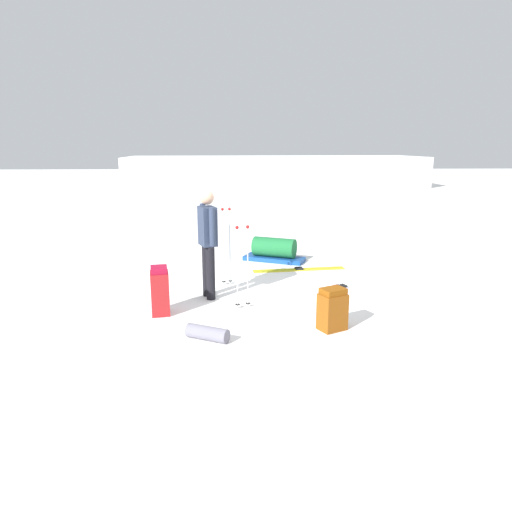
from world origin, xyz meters
TOP-DOWN VIEW (x-y plane):
  - ground_plane at (0.00, 0.00)m, footprint 80.00×80.00m
  - distant_snow_ridge at (1.85, 20.77)m, footprint 17.16×5.91m
  - skier_standing at (-0.74, 0.12)m, footprint 0.33×0.54m
  - ski_pair_near at (1.47, 0.54)m, footprint 0.87×1.78m
  - ski_pair_far at (0.90, 1.72)m, footprint 1.80×0.39m
  - backpack_large_dark at (-1.39, -0.60)m, footprint 0.31×0.36m
  - backpack_bright at (0.95, -1.27)m, footprint 0.42×0.38m
  - ski_poles_planted_near at (-0.48, 0.81)m, footprint 0.19×0.10m
  - ski_poles_planted_far at (-0.21, -0.39)m, footprint 0.22×0.12m
  - gear_sled at (0.47, 2.48)m, footprint 1.33×0.91m
  - sleeping_mat_rolled at (-0.66, -1.55)m, footprint 0.57×0.40m

SIDE VIEW (x-z plane):
  - ground_plane at x=0.00m, z-range 0.00..0.00m
  - ski_pair_near at x=1.47m, z-range -0.01..0.04m
  - ski_pair_far at x=0.90m, z-range -0.01..0.04m
  - sleeping_mat_rolled at x=-0.66m, z-range 0.00..0.18m
  - gear_sled at x=0.47m, z-range -0.02..0.47m
  - backpack_bright at x=0.95m, z-range -0.01..0.56m
  - backpack_large_dark at x=-1.39m, z-range -0.01..0.69m
  - ski_poles_planted_far at x=-0.21m, z-range 0.07..1.32m
  - ski_poles_planted_near at x=-0.48m, z-range 0.07..1.42m
  - distant_snow_ridge at x=1.85m, z-range 0.00..1.70m
  - skier_standing at x=-0.74m, z-range 0.10..1.80m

